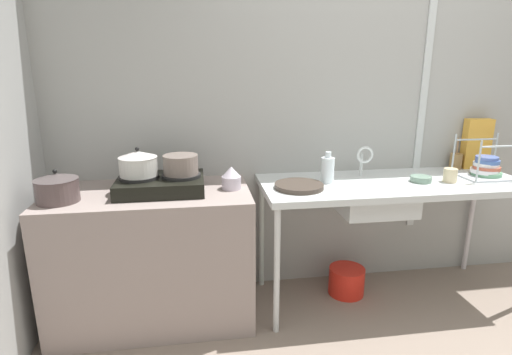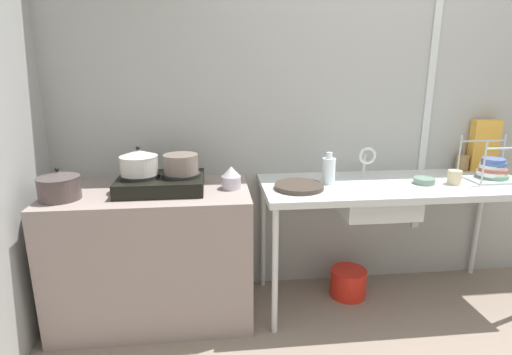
# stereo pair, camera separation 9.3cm
# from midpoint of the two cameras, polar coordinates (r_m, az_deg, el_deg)

# --- Properties ---
(wall_back) EXTENTS (5.23, 0.10, 2.55)m
(wall_back) POSITION_cam_midpoint_polar(r_m,az_deg,el_deg) (2.96, 16.21, 9.91)
(wall_back) COLOR #9FA19D
(wall_back) RESTS_ON ground
(wall_metal_strip) EXTENTS (0.05, 0.01, 2.04)m
(wall_metal_strip) POSITION_cam_midpoint_polar(r_m,az_deg,el_deg) (3.03, 21.96, 11.97)
(wall_metal_strip) COLOR silver
(counter_concrete) EXTENTS (1.17, 0.62, 0.82)m
(counter_concrete) POSITION_cam_midpoint_polar(r_m,az_deg,el_deg) (2.59, -15.36, -10.65)
(counter_concrete) COLOR gray
(counter_concrete) RESTS_ON ground
(counter_sink) EXTENTS (1.69, 0.62, 0.82)m
(counter_sink) POSITION_cam_midpoint_polar(r_m,az_deg,el_deg) (2.71, 17.78, -1.65)
(counter_sink) COLOR silver
(counter_sink) RESTS_ON ground
(stove) EXTENTS (0.50, 0.38, 0.10)m
(stove) POSITION_cam_midpoint_polar(r_m,az_deg,el_deg) (2.42, -14.39, -0.84)
(stove) COLOR black
(stove) RESTS_ON counter_concrete
(pot_on_left_burner) EXTENTS (0.22, 0.22, 0.17)m
(pot_on_left_burner) POSITION_cam_midpoint_polar(r_m,az_deg,el_deg) (2.41, -17.41, 1.93)
(pot_on_left_burner) COLOR silver
(pot_on_left_burner) RESTS_ON stove
(pot_on_right_burner) EXTENTS (0.20, 0.20, 0.11)m
(pot_on_right_burner) POSITION_cam_midpoint_polar(r_m,az_deg,el_deg) (2.39, -11.72, 1.81)
(pot_on_right_burner) COLOR slate
(pot_on_right_burner) RESTS_ON stove
(pot_beside_stove) EXTENTS (0.23, 0.23, 0.18)m
(pot_beside_stove) POSITION_cam_midpoint_polar(r_m,az_deg,el_deg) (2.43, -27.35, -1.28)
(pot_beside_stove) COLOR #4F403F
(pot_beside_stove) RESTS_ON counter_concrete
(percolator) EXTENTS (0.12, 0.12, 0.14)m
(percolator) POSITION_cam_midpoint_polar(r_m,az_deg,el_deg) (2.40, -4.62, -0.07)
(percolator) COLOR silver
(percolator) RESTS_ON counter_concrete
(sink_basin) EXTENTS (0.45, 0.37, 0.18)m
(sink_basin) POSITION_cam_midpoint_polar(r_m,az_deg,el_deg) (2.62, 15.35, -2.78)
(sink_basin) COLOR silver
(sink_basin) RESTS_ON counter_sink
(faucet) EXTENTS (0.11, 0.07, 0.21)m
(faucet) POSITION_cam_midpoint_polar(r_m,az_deg,el_deg) (2.72, 14.14, 2.86)
(faucet) COLOR silver
(faucet) RESTS_ON counter_sink
(frying_pan) EXTENTS (0.30, 0.30, 0.03)m
(frying_pan) POSITION_cam_midpoint_polar(r_m,az_deg,el_deg) (2.42, 5.02, -1.21)
(frying_pan) COLOR #3E342C
(frying_pan) RESTS_ON counter_sink
(dish_rack) EXTENTS (0.33, 0.27, 0.27)m
(dish_rack) POSITION_cam_midpoint_polar(r_m,az_deg,el_deg) (3.04, 29.03, 1.16)
(dish_rack) COLOR #B2BEC2
(dish_rack) RESTS_ON counter_sink
(cup_by_rack) EXTENTS (0.08, 0.08, 0.09)m
(cup_by_rack) POSITION_cam_midpoint_polar(r_m,az_deg,el_deg) (2.80, 24.95, 0.28)
(cup_by_rack) COLOR beige
(cup_by_rack) RESTS_ON counter_sink
(small_bowl_on_drainboard) EXTENTS (0.13, 0.13, 0.04)m
(small_bowl_on_drainboard) POSITION_cam_midpoint_polar(r_m,az_deg,el_deg) (2.74, 21.42, -0.20)
(small_bowl_on_drainboard) COLOR slate
(small_bowl_on_drainboard) RESTS_ON counter_sink
(bottle_by_sink) EXTENTS (0.08, 0.08, 0.20)m
(bottle_by_sink) POSITION_cam_midpoint_polar(r_m,az_deg,el_deg) (2.55, 9.07, 1.12)
(bottle_by_sink) COLOR white
(bottle_by_sink) RESTS_ON counter_sink
(cereal_box) EXTENTS (0.19, 0.10, 0.35)m
(cereal_box) POSITION_cam_midpoint_polar(r_m,az_deg,el_deg) (3.26, 28.03, 4.24)
(cereal_box) COLOR gold
(cereal_box) RESTS_ON counter_sink
(utensil_jar) EXTENTS (0.08, 0.08, 0.22)m
(utensil_jar) POSITION_cam_midpoint_polar(r_m,az_deg,el_deg) (3.19, 25.70, 2.13)
(utensil_jar) COLOR #9D7747
(utensil_jar) RESTS_ON counter_sink
(bucket_on_floor) EXTENTS (0.24, 0.24, 0.19)m
(bucket_on_floor) POSITION_cam_midpoint_polar(r_m,az_deg,el_deg) (2.94, 11.78, -14.12)
(bucket_on_floor) COLOR red
(bucket_on_floor) RESTS_ON ground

